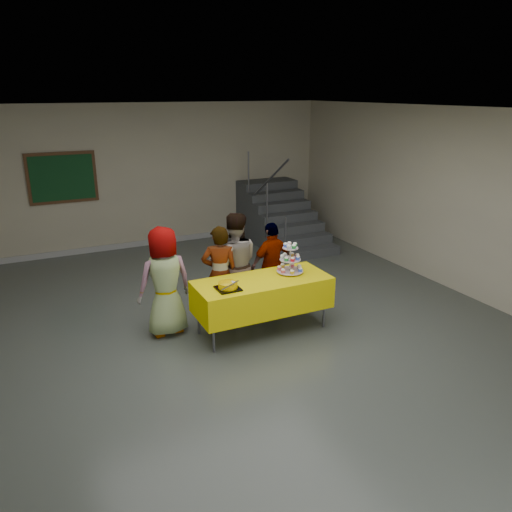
{
  "coord_description": "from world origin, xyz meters",
  "views": [
    {
      "loc": [
        -2.46,
        -5.47,
        3.24
      ],
      "look_at": [
        0.38,
        0.44,
        1.05
      ],
      "focal_mm": 35.0,
      "sensor_mm": 36.0,
      "label": 1
    }
  ],
  "objects_px": {
    "schoolchild_c": "(234,265)",
    "noticeboard": "(62,178)",
    "bake_table": "(262,294)",
    "schoolchild_d": "(272,264)",
    "staircase": "(278,219)",
    "schoolchild_a": "(165,282)",
    "cupcake_stand": "(290,260)",
    "schoolchild_b": "(220,274)",
    "bear_cake": "(228,285)"
  },
  "relations": [
    {
      "from": "bear_cake",
      "to": "schoolchild_b",
      "type": "relative_size",
      "value": 0.25
    },
    {
      "from": "schoolchild_b",
      "to": "bake_table",
      "type": "bearing_deg",
      "value": 146.58
    },
    {
      "from": "schoolchild_c",
      "to": "schoolchild_d",
      "type": "height_order",
      "value": "schoolchild_c"
    },
    {
      "from": "schoolchild_a",
      "to": "schoolchild_c",
      "type": "height_order",
      "value": "schoolchild_c"
    },
    {
      "from": "schoolchild_a",
      "to": "schoolchild_d",
      "type": "bearing_deg",
      "value": -177.73
    },
    {
      "from": "noticeboard",
      "to": "bear_cake",
      "type": "bearing_deg",
      "value": -72.9
    },
    {
      "from": "bear_cake",
      "to": "schoolchild_c",
      "type": "bearing_deg",
      "value": 61.84
    },
    {
      "from": "schoolchild_c",
      "to": "noticeboard",
      "type": "relative_size",
      "value": 1.21
    },
    {
      "from": "schoolchild_c",
      "to": "noticeboard",
      "type": "height_order",
      "value": "noticeboard"
    },
    {
      "from": "schoolchild_a",
      "to": "bear_cake",
      "type": "bearing_deg",
      "value": 130.46
    },
    {
      "from": "schoolchild_b",
      "to": "staircase",
      "type": "height_order",
      "value": "staircase"
    },
    {
      "from": "schoolchild_a",
      "to": "schoolchild_d",
      "type": "height_order",
      "value": "schoolchild_a"
    },
    {
      "from": "schoolchild_c",
      "to": "staircase",
      "type": "height_order",
      "value": "staircase"
    },
    {
      "from": "schoolchild_b",
      "to": "bear_cake",
      "type": "bearing_deg",
      "value": 98.33
    },
    {
      "from": "bear_cake",
      "to": "schoolchild_a",
      "type": "height_order",
      "value": "schoolchild_a"
    },
    {
      "from": "bear_cake",
      "to": "schoolchild_b",
      "type": "height_order",
      "value": "schoolchild_b"
    },
    {
      "from": "schoolchild_d",
      "to": "noticeboard",
      "type": "bearing_deg",
      "value": -65.55
    },
    {
      "from": "schoolchild_a",
      "to": "noticeboard",
      "type": "distance_m",
      "value": 4.36
    },
    {
      "from": "schoolchild_a",
      "to": "staircase",
      "type": "height_order",
      "value": "staircase"
    },
    {
      "from": "schoolchild_b",
      "to": "staircase",
      "type": "xyz_separation_m",
      "value": [
        2.72,
        3.32,
        -0.23
      ]
    },
    {
      "from": "bake_table",
      "to": "schoolchild_d",
      "type": "relative_size",
      "value": 1.41
    },
    {
      "from": "staircase",
      "to": "bear_cake",
      "type": "bearing_deg",
      "value": -125.68
    },
    {
      "from": "bear_cake",
      "to": "staircase",
      "type": "height_order",
      "value": "staircase"
    },
    {
      "from": "bake_table",
      "to": "staircase",
      "type": "height_order",
      "value": "staircase"
    },
    {
      "from": "cupcake_stand",
      "to": "schoolchild_b",
      "type": "height_order",
      "value": "schoolchild_b"
    },
    {
      "from": "bake_table",
      "to": "noticeboard",
      "type": "bearing_deg",
      "value": 113.43
    },
    {
      "from": "bake_table",
      "to": "schoolchild_d",
      "type": "height_order",
      "value": "schoolchild_d"
    },
    {
      "from": "schoolchild_a",
      "to": "schoolchild_b",
      "type": "xyz_separation_m",
      "value": [
        0.82,
        0.05,
        -0.04
      ]
    },
    {
      "from": "bear_cake",
      "to": "staircase",
      "type": "distance_m",
      "value": 4.94
    },
    {
      "from": "staircase",
      "to": "schoolchild_d",
      "type": "bearing_deg",
      "value": -119.51
    },
    {
      "from": "bake_table",
      "to": "schoolchild_c",
      "type": "bearing_deg",
      "value": 100.11
    },
    {
      "from": "schoolchild_b",
      "to": "schoolchild_c",
      "type": "xyz_separation_m",
      "value": [
        0.28,
        0.13,
        0.07
      ]
    },
    {
      "from": "cupcake_stand",
      "to": "schoolchild_b",
      "type": "xyz_separation_m",
      "value": [
        -0.87,
        0.49,
        -0.23
      ]
    },
    {
      "from": "cupcake_stand",
      "to": "bear_cake",
      "type": "xyz_separation_m",
      "value": [
        -1.03,
        -0.19,
        -0.12
      ]
    },
    {
      "from": "staircase",
      "to": "noticeboard",
      "type": "xyz_separation_m",
      "value": [
        -4.36,
        0.84,
        1.11
      ]
    },
    {
      "from": "schoolchild_b",
      "to": "staircase",
      "type": "distance_m",
      "value": 4.3
    },
    {
      "from": "cupcake_stand",
      "to": "staircase",
      "type": "bearing_deg",
      "value": 64.2
    },
    {
      "from": "cupcake_stand",
      "to": "schoolchild_b",
      "type": "bearing_deg",
      "value": 150.51
    },
    {
      "from": "schoolchild_b",
      "to": "noticeboard",
      "type": "distance_m",
      "value": 4.55
    },
    {
      "from": "bear_cake",
      "to": "noticeboard",
      "type": "height_order",
      "value": "noticeboard"
    },
    {
      "from": "schoolchild_a",
      "to": "noticeboard",
      "type": "height_order",
      "value": "noticeboard"
    },
    {
      "from": "noticeboard",
      "to": "staircase",
      "type": "bearing_deg",
      "value": -10.85
    },
    {
      "from": "bake_table",
      "to": "schoolchild_d",
      "type": "bearing_deg",
      "value": 54.32
    },
    {
      "from": "bake_table",
      "to": "schoolchild_b",
      "type": "xyz_separation_m",
      "value": [
        -0.4,
        0.57,
        0.16
      ]
    },
    {
      "from": "bake_table",
      "to": "cupcake_stand",
      "type": "bearing_deg",
      "value": 8.55
    },
    {
      "from": "schoolchild_c",
      "to": "cupcake_stand",
      "type": "bearing_deg",
      "value": 148.94
    },
    {
      "from": "cupcake_stand",
      "to": "schoolchild_d",
      "type": "bearing_deg",
      "value": 83.27
    },
    {
      "from": "schoolchild_c",
      "to": "schoolchild_d",
      "type": "relative_size",
      "value": 1.18
    },
    {
      "from": "bake_table",
      "to": "noticeboard",
      "type": "xyz_separation_m",
      "value": [
        -2.05,
        4.72,
        1.04
      ]
    },
    {
      "from": "cupcake_stand",
      "to": "noticeboard",
      "type": "xyz_separation_m",
      "value": [
        -2.52,
        4.65,
        0.65
      ]
    }
  ]
}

